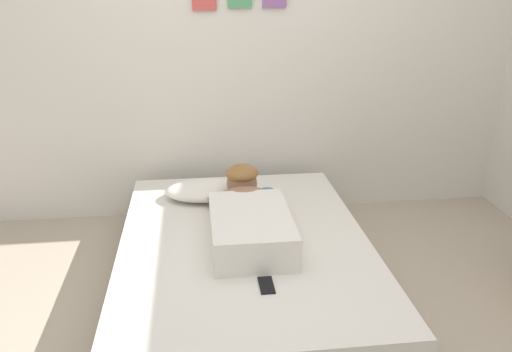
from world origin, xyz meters
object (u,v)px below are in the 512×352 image
bed (245,264)px  coffee_cup (268,195)px  person_lying (248,215)px  pillow (206,190)px  cell_phone (266,285)px

bed → coffee_cup: (0.20, 0.48, 0.20)m
person_lying → coffee_cup: size_ratio=7.36×
pillow → person_lying: size_ratio=0.57×
coffee_cup → cell_phone: 0.97m
bed → coffee_cup: 0.56m
coffee_cup → cell_phone: coffee_cup is taller
pillow → cell_phone: size_ratio=3.71×
coffee_cup → cell_phone: (-0.14, -0.96, -0.03)m
coffee_cup → cell_phone: size_ratio=0.89×
bed → cell_phone: (0.06, -0.48, 0.17)m
coffee_cup → person_lying: bearing=-112.1°
person_lying → coffee_cup: bearing=67.9°
bed → pillow: 0.64m
person_lying → bed: bearing=-113.5°
bed → coffee_cup: coffee_cup is taller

